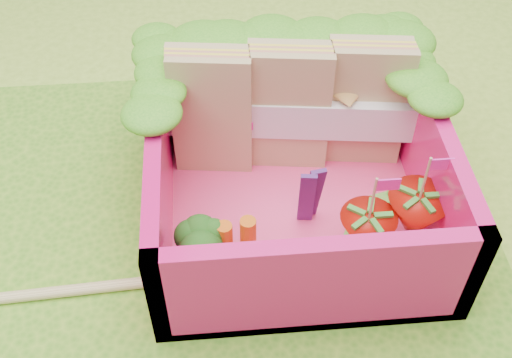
{
  "coord_description": "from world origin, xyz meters",
  "views": [
    {
      "loc": [
        0.02,
        -1.77,
        2.41
      ],
      "look_at": [
        0.18,
        0.21,
        0.28
      ],
      "focal_mm": 45.0,
      "sensor_mm": 36.0,
      "label": 1
    }
  ],
  "objects": [
    {
      "name": "placemat",
      "position": [
        0.0,
        0.0,
        0.01
      ],
      "size": [
        2.6,
        2.6,
        0.03
      ],
      "primitive_type": "cube",
      "color": "#529922",
      "rests_on": "ground"
    },
    {
      "name": "lettuce_ruffle",
      "position": [
        0.37,
        0.7,
        0.64
      ],
      "size": [
        1.43,
        0.83,
        0.11
      ],
      "color": "#30911A",
      "rests_on": "bento_box"
    },
    {
      "name": "strawberry_left",
      "position": [
        0.64,
        -0.09,
        0.21
      ],
      "size": [
        0.25,
        0.25,
        0.49
      ],
      "color": "red",
      "rests_on": "bento_floor"
    },
    {
      "name": "bento_box",
      "position": [
        0.37,
        0.21,
        0.31
      ],
      "size": [
        1.3,
        1.3,
        0.55
      ],
      "color": "#E5136C",
      "rests_on": "placemat"
    },
    {
      "name": "ground",
      "position": [
        0.0,
        0.0,
        0.0
      ],
      "size": [
        14.0,
        14.0,
        0.0
      ],
      "primitive_type": "plane",
      "color": "#89B533",
      "rests_on": "ground"
    },
    {
      "name": "carrot_sticks",
      "position": [
        0.08,
        -0.09,
        0.21
      ],
      "size": [
        0.17,
        0.07,
        0.28
      ],
      "color": "orange",
      "rests_on": "bento_floor"
    },
    {
      "name": "snap_peas",
      "position": [
        0.76,
        -0.01,
        0.11
      ],
      "size": [
        0.58,
        0.54,
        0.05
      ],
      "color": "#60AC36",
      "rests_on": "bento_floor"
    },
    {
      "name": "purple_wedges",
      "position": [
        0.42,
        0.1,
        0.27
      ],
      "size": [
        0.1,
        0.05,
        0.38
      ],
      "color": "#411854",
      "rests_on": "bento_floor"
    },
    {
      "name": "sandwich_stack",
      "position": [
        0.37,
        0.54,
        0.41
      ],
      "size": [
        1.22,
        0.32,
        0.67
      ],
      "color": "tan",
      "rests_on": "bento_floor"
    },
    {
      "name": "broccoli",
      "position": [
        -0.08,
        -0.12,
        0.26
      ],
      "size": [
        0.35,
        0.35,
        0.26
      ],
      "color": "#67A550",
      "rests_on": "bento_floor"
    },
    {
      "name": "strawberry_right",
      "position": [
        0.87,
        -0.02,
        0.22
      ],
      "size": [
        0.27,
        0.27,
        0.51
      ],
      "color": "red",
      "rests_on": "bento_floor"
    },
    {
      "name": "bento_floor",
      "position": [
        0.37,
        0.21,
        0.06
      ],
      "size": [
        1.3,
        1.3,
        0.05
      ],
      "primitive_type": "cube",
      "color": "#FD407F",
      "rests_on": "placemat"
    }
  ]
}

